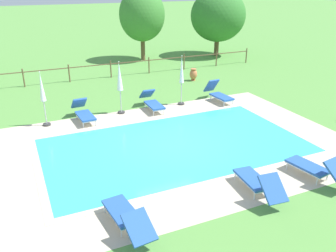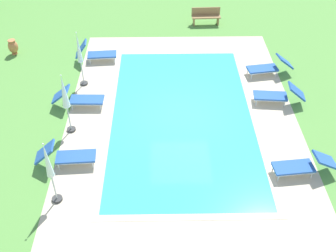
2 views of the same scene
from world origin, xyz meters
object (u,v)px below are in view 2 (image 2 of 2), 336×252
object	(u,v)px
patio_umbrella_closed_row_mid_west	(49,166)
wooden_bench_lawn_side	(206,16)
terracotta_urn_near_fence	(13,47)
patio_umbrella_closed_row_west	(79,53)
sun_lounger_north_mid	(278,95)
sun_lounger_north_near_steps	(79,98)
sun_lounger_south_mid	(269,67)
sun_lounger_north_far	(96,53)
patio_umbrella_closed_row_centre	(65,95)
sun_lounger_south_near_corner	(67,156)
sun_lounger_north_end	(303,165)

from	to	relation	value
patio_umbrella_closed_row_mid_west	wooden_bench_lawn_side	world-z (taller)	patio_umbrella_closed_row_mid_west
wooden_bench_lawn_side	terracotta_urn_near_fence	size ratio (longest dim) A/B	2.08
patio_umbrella_closed_row_west	patio_umbrella_closed_row_mid_west	xyz separation A→B (m)	(-6.33, -0.08, -0.05)
patio_umbrella_closed_row_west	sun_lounger_north_mid	bearing A→B (deg)	-100.42
sun_lounger_north_near_steps	patio_umbrella_closed_row_west	world-z (taller)	patio_umbrella_closed_row_west
sun_lounger_south_mid	wooden_bench_lawn_side	bearing A→B (deg)	24.75
sun_lounger_south_mid	patio_umbrella_closed_row_west	xyz separation A→B (m)	(-0.66, 7.95, 1.13)
sun_lounger_north_far	patio_umbrella_closed_row_centre	size ratio (longest dim) A/B	0.78
sun_lounger_north_far	patio_umbrella_closed_row_west	distance (m)	2.24
sun_lounger_south_near_corner	wooden_bench_lawn_side	size ratio (longest dim) A/B	1.31
sun_lounger_north_near_steps	patio_umbrella_closed_row_mid_west	xyz separation A→B (m)	(-4.78, -0.00, 1.08)
sun_lounger_north_mid	sun_lounger_north_end	distance (m)	3.89
sun_lounger_north_end	sun_lounger_south_mid	distance (m)	6.00
sun_lounger_north_end	patio_umbrella_closed_row_west	distance (m)	9.52
sun_lounger_south_near_corner	wooden_bench_lawn_side	world-z (taller)	sun_lounger_south_near_corner
patio_umbrella_closed_row_mid_west	patio_umbrella_closed_row_centre	bearing A→B (deg)	2.03
sun_lounger_north_mid	patio_umbrella_closed_row_mid_west	xyz separation A→B (m)	(-4.89, 7.79, 1.08)
sun_lounger_south_mid	patio_umbrella_closed_row_west	world-z (taller)	patio_umbrella_closed_row_west
sun_lounger_north_near_steps	sun_lounger_south_near_corner	xyz separation A→B (m)	(-3.23, -0.08, 0.00)
sun_lounger_north_end	patio_umbrella_closed_row_mid_west	world-z (taller)	patio_umbrella_closed_row_mid_west
patio_umbrella_closed_row_west	terracotta_urn_near_fence	distance (m)	4.60
sun_lounger_south_near_corner	terracotta_urn_near_fence	world-z (taller)	sun_lounger_south_near_corner
terracotta_urn_near_fence	patio_umbrella_closed_row_mid_west	bearing A→B (deg)	-157.45
patio_umbrella_closed_row_west	wooden_bench_lawn_side	bearing A→B (deg)	-45.00
sun_lounger_north_end	terracotta_urn_near_fence	xyz separation A→B (m)	(7.94, 11.42, 0.03)
patio_umbrella_closed_row_mid_west	patio_umbrella_closed_row_centre	world-z (taller)	patio_umbrella_closed_row_centre
terracotta_urn_near_fence	patio_umbrella_closed_row_centre	bearing A→B (deg)	-147.50
sun_lounger_north_near_steps	patio_umbrella_closed_row_mid_west	world-z (taller)	patio_umbrella_closed_row_mid_west
patio_umbrella_closed_row_centre	sun_lounger_north_far	bearing A→B (deg)	-4.05
patio_umbrella_closed_row_west	sun_lounger_south_mid	bearing A→B (deg)	-85.28
sun_lounger_north_near_steps	patio_umbrella_closed_row_west	bearing A→B (deg)	2.96
sun_lounger_north_end	sun_lounger_north_near_steps	bearing A→B (deg)	63.90
sun_lounger_north_near_steps	sun_lounger_south_mid	bearing A→B (deg)	-74.29
sun_lounger_south_mid	wooden_bench_lawn_side	xyz separation A→B (m)	(4.99, 2.30, 0.09)
sun_lounger_north_near_steps	patio_umbrella_closed_row_centre	distance (m)	1.91
sun_lounger_south_mid	patio_umbrella_closed_row_centre	xyz separation A→B (m)	(-3.69, 7.98, 1.19)
sun_lounger_north_near_steps	patio_umbrella_closed_row_centre	xyz separation A→B (m)	(-1.48, 0.12, 1.19)
sun_lounger_north_near_steps	patio_umbrella_closed_row_west	distance (m)	1.93
sun_lounger_north_end	wooden_bench_lawn_side	world-z (taller)	wooden_bench_lawn_side
sun_lounger_north_far	patio_umbrella_closed_row_centre	bearing A→B (deg)	175.95
sun_lounger_north_mid	patio_umbrella_closed_row_centre	size ratio (longest dim) A/B	0.85
sun_lounger_south_near_corner	patio_umbrella_closed_row_centre	bearing A→B (deg)	6.35
sun_lounger_south_near_corner	patio_umbrella_closed_row_mid_west	bearing A→B (deg)	177.14
sun_lounger_south_near_corner	sun_lounger_north_mid	bearing A→B (deg)	-66.60
sun_lounger_north_far	sun_lounger_south_mid	world-z (taller)	sun_lounger_north_far
sun_lounger_south_mid	patio_umbrella_closed_row_mid_west	size ratio (longest dim) A/B	0.89
patio_umbrella_closed_row_mid_west	patio_umbrella_closed_row_centre	xyz separation A→B (m)	(3.30, 0.12, 0.11)
patio_umbrella_closed_row_west	sun_lounger_south_near_corner	bearing A→B (deg)	-178.10
patio_umbrella_closed_row_west	wooden_bench_lawn_side	size ratio (longest dim) A/B	1.59
sun_lounger_north_far	wooden_bench_lawn_side	bearing A→B (deg)	-55.03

